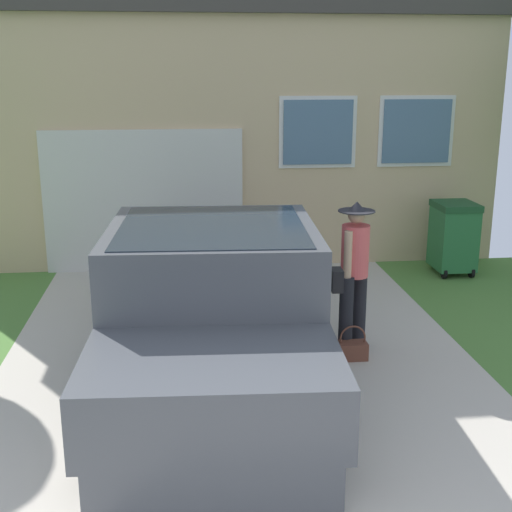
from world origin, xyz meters
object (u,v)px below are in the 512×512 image
person_with_hat (354,269)px  wheeled_trash_bin (454,236)px  pickup_truck (214,313)px  house_with_garage (209,97)px  handbag (352,349)px

person_with_hat → wheeled_trash_bin: (2.30, 2.77, -0.34)m
pickup_truck → house_with_garage: 7.49m
pickup_truck → handbag: bearing=-163.8°
pickup_truck → handbag: size_ratio=13.97×
pickup_truck → person_with_hat: person_with_hat is taller
house_with_garage → wheeled_trash_bin: 5.63m
pickup_truck → house_with_garage: house_with_garage is taller
handbag → house_with_garage: house_with_garage is taller
pickup_truck → handbag: 1.71m
person_with_hat → wheeled_trash_bin: person_with_hat is taller
person_with_hat → wheeled_trash_bin: size_ratio=1.52×
handbag → wheeled_trash_bin: size_ratio=0.35×
house_with_garage → handbag: bearing=-79.6°
person_with_hat → handbag: bearing=27.1°
person_with_hat → handbag: size_ratio=4.38×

